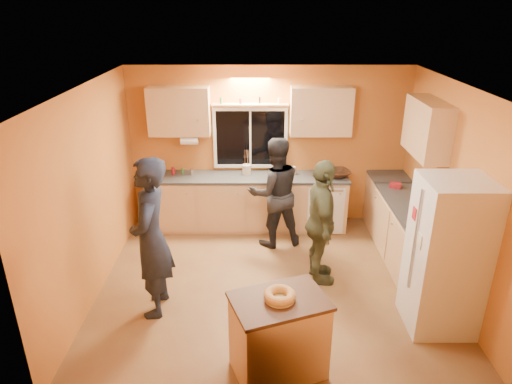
{
  "coord_description": "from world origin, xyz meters",
  "views": [
    {
      "loc": [
        -0.22,
        -5.16,
        3.5
      ],
      "look_at": [
        -0.21,
        0.4,
        1.17
      ],
      "focal_mm": 32.0,
      "sensor_mm": 36.0,
      "label": 1
    }
  ],
  "objects_px": {
    "person_center": "(275,193)",
    "refrigerator": "(446,256)",
    "island": "(279,335)",
    "person_left": "(151,238)"
  },
  "relations": [
    {
      "from": "refrigerator",
      "to": "island",
      "type": "height_order",
      "value": "refrigerator"
    },
    {
      "from": "island",
      "to": "person_left",
      "type": "relative_size",
      "value": 0.54
    },
    {
      "from": "person_center",
      "to": "island",
      "type": "bearing_deg",
      "value": 74.36
    },
    {
      "from": "person_center",
      "to": "person_left",
      "type": "bearing_deg",
      "value": 33.54
    },
    {
      "from": "person_left",
      "to": "refrigerator",
      "type": "bearing_deg",
      "value": 83.92
    },
    {
      "from": "island",
      "to": "person_center",
      "type": "height_order",
      "value": "person_center"
    },
    {
      "from": "refrigerator",
      "to": "person_left",
      "type": "height_order",
      "value": "person_left"
    },
    {
      "from": "refrigerator",
      "to": "person_center",
      "type": "height_order",
      "value": "refrigerator"
    },
    {
      "from": "island",
      "to": "refrigerator",
      "type": "bearing_deg",
      "value": 1.7
    },
    {
      "from": "refrigerator",
      "to": "person_left",
      "type": "relative_size",
      "value": 0.92
    },
    {
      "from": "refrigerator",
      "to": "island",
      "type": "xyz_separation_m",
      "value": [
        -1.88,
        -0.75,
        -0.46
      ]
    },
    {
      "from": "island",
      "to": "person_left",
      "type": "xyz_separation_m",
      "value": [
        -1.43,
        1.02,
        0.53
      ]
    },
    {
      "from": "refrigerator",
      "to": "person_center",
      "type": "distance_m",
      "value": 2.65
    },
    {
      "from": "refrigerator",
      "to": "island",
      "type": "relative_size",
      "value": 1.7
    },
    {
      "from": "person_center",
      "to": "refrigerator",
      "type": "bearing_deg",
      "value": 119.0
    }
  ]
}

